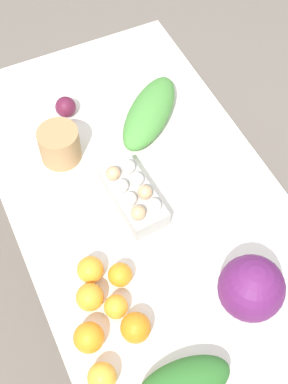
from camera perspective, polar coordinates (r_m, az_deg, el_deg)
ground_plane at (r=2.33m, az=-0.00°, el=-10.59°), size 8.00×8.00×0.00m
dining_table at (r=1.75m, az=-0.00°, el=-2.17°), size 1.47×0.81×0.75m
cabbage_purple at (r=1.45m, az=11.37°, el=-10.03°), size 0.18×0.18×0.18m
egg_carton at (r=1.61m, az=-1.15°, el=-0.28°), size 0.26×0.13×0.09m
paper_bag at (r=1.73m, az=-9.00°, el=5.01°), size 0.13×0.13×0.12m
greens_bunch_beet_tops at (r=1.81m, az=0.58°, el=8.48°), size 0.33×0.34×0.10m
greens_bunch_dandelion at (r=1.39m, az=4.28°, el=-19.69°), size 0.14×0.25×0.09m
beet_root at (r=1.86m, az=-8.36°, el=8.98°), size 0.07×0.07×0.07m
orange_0 at (r=1.47m, az=-5.80°, el=-11.09°), size 0.08×0.08×0.08m
orange_1 at (r=1.43m, az=-0.90°, el=-14.26°), size 0.08×0.08×0.08m
orange_2 at (r=1.50m, az=-2.57°, el=-8.82°), size 0.07×0.07×0.07m
orange_3 at (r=1.46m, az=-2.99°, el=-12.12°), size 0.07×0.07×0.07m
orange_4 at (r=1.43m, az=-5.91°, el=-15.18°), size 0.08×0.08×0.08m
orange_5 at (r=1.50m, az=-5.75°, el=-8.23°), size 0.08×0.08×0.08m
orange_6 at (r=1.40m, az=-4.50°, el=-19.10°), size 0.07×0.07×0.07m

